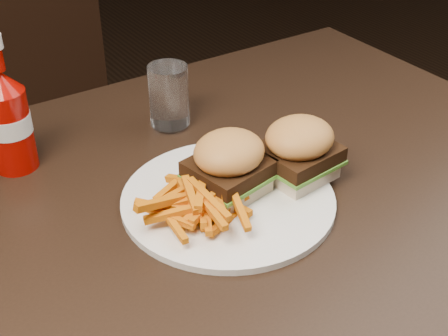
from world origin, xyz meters
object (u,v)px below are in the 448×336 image
dining_table (189,219)px  tumbler (169,95)px  plate (228,199)px  chair_far (18,121)px  ketchup_bottle (10,131)px

dining_table → tumbler: size_ratio=12.09×
plate → tumbler: tumbler is taller
chair_far → tumbler: (0.07, -0.75, 0.38)m
chair_far → ketchup_bottle: size_ratio=3.04×
chair_far → ketchup_bottle: ketchup_bottle is taller
plate → ketchup_bottle: bearing=130.5°
tumbler → ketchup_bottle: bearing=175.7°
dining_table → chair_far: bearing=88.9°
plate → tumbler: size_ratio=2.90×
dining_table → plate: plate is taller
ketchup_bottle → chair_far: bearing=76.3°
plate → tumbler: (0.04, 0.23, 0.05)m
chair_far → ketchup_bottle: 0.84m
chair_far → plate: bearing=83.3°
dining_table → chair_far: 1.00m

